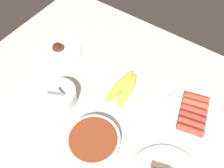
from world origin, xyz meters
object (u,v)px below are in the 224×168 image
object	(u,v)px
banana_bunch	(123,88)
bowl_chili	(93,141)
plate_grilled_meat	(58,50)
plate_sausages	(193,115)
bowl_coleslaw	(59,96)

from	to	relation	value
banana_bunch	bowl_chili	size ratio (longest dim) A/B	0.99
plate_grilled_meat	bowl_chili	xyz separation A→B (cm)	(39.06, -25.74, 1.49)
plate_grilled_meat	plate_sausages	xyz separation A→B (cm)	(62.19, 3.48, 0.44)
bowl_chili	plate_sausages	distance (cm)	37.28
bowl_coleslaw	plate_sausages	xyz separation A→B (cm)	(44.37, 22.49, -2.02)
bowl_chili	banana_bunch	bearing A→B (deg)	99.21
banana_bunch	plate_grilled_meat	size ratio (longest dim) A/B	0.88
bowl_coleslaw	plate_grilled_meat	world-z (taller)	bowl_coleslaw
bowl_coleslaw	plate_sausages	distance (cm)	49.78
bowl_chili	plate_sausages	world-z (taller)	bowl_chili
plate_grilled_meat	plate_sausages	distance (cm)	62.29
banana_bunch	bowl_chili	world-z (taller)	bowl_chili
plate_grilled_meat	bowl_chili	size ratio (longest dim) A/B	1.13
bowl_chili	plate_sausages	bearing A→B (deg)	51.63
bowl_coleslaw	bowl_chili	bearing A→B (deg)	-17.59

